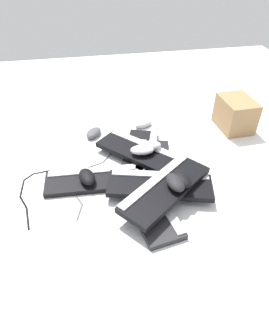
{
  "coord_description": "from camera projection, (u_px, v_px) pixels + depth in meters",
  "views": [
    {
      "loc": [
        0.13,
        1.06,
        0.9
      ],
      "look_at": [
        -0.06,
        0.04,
        0.04
      ],
      "focal_mm": 32.0,
      "sensor_mm": 36.0,
      "label": 1
    }
  ],
  "objects": [
    {
      "name": "keyboard_3",
      "position": [
        140.0,
        156.0,
        1.47
      ],
      "size": [
        0.28,
        0.46,
        0.03
      ],
      "color": "black",
      "rests_on": "ground"
    },
    {
      "name": "mouse_2",
      "position": [
        182.0,
        179.0,
        1.2
      ],
      "size": [
        0.09,
        0.12,
        0.04
      ],
      "primitive_type": "ellipsoid",
      "rotation": [
        0.0,
        0.0,
        4.96
      ],
      "color": "black",
      "rests_on": "keyboard_6"
    },
    {
      "name": "ground_plane",
      "position": [
        120.0,
        172.0,
        1.4
      ],
      "size": [
        3.2,
        3.2,
        0.0
      ],
      "primitive_type": "plane",
      "color": "white"
    },
    {
      "name": "keyboard_2",
      "position": [
        151.0,
        168.0,
        1.4
      ],
      "size": [
        0.26,
        0.46,
        0.03
      ],
      "color": "black",
      "rests_on": "ground"
    },
    {
      "name": "mouse_1",
      "position": [
        175.0,
        182.0,
        1.18
      ],
      "size": [
        0.08,
        0.12,
        0.04
      ],
      "primitive_type": "ellipsoid",
      "rotation": [
        0.0,
        0.0,
        4.82
      ],
      "color": "black",
      "rests_on": "keyboard_6"
    },
    {
      "name": "keyboard_4",
      "position": [
        160.0,
        185.0,
        1.26
      ],
      "size": [
        0.46,
        0.26,
        0.03
      ],
      "color": "black",
      "rests_on": "keyboard_1"
    },
    {
      "name": "cable_0",
      "position": [
        97.0,
        171.0,
        1.4
      ],
      "size": [
        0.41,
        0.47,
        0.01
      ],
      "color": "#59595B",
      "rests_on": "ground"
    },
    {
      "name": "keyboard_0",
      "position": [
        95.0,
        180.0,
        1.34
      ],
      "size": [
        0.45,
        0.17,
        0.03
      ],
      "color": "black",
      "rests_on": "ground"
    },
    {
      "name": "mouse_5",
      "position": [
        150.0,
        146.0,
        1.43
      ],
      "size": [
        0.11,
        0.07,
        0.04
      ],
      "primitive_type": "ellipsoid",
      "rotation": [
        0.0,
        0.0,
        0.0
      ],
      "color": "#B7B7BC",
      "rests_on": "keyboard_5"
    },
    {
      "name": "cardboard_box",
      "position": [
        235.0,
        114.0,
        1.65
      ],
      "size": [
        0.17,
        0.22,
        0.17
      ],
      "primitive_type": "cube",
      "rotation": [
        0.0,
        0.0,
        1.61
      ],
      "color": "#9E774C",
      "rests_on": "ground"
    },
    {
      "name": "keyboard_6",
      "position": [
        165.0,
        188.0,
        1.21
      ],
      "size": [
        0.44,
        0.39,
        0.03
      ],
      "color": "black",
      "rests_on": "keyboard_4"
    },
    {
      "name": "mouse_4",
      "position": [
        87.0,
        177.0,
        1.3
      ],
      "size": [
        0.09,
        0.12,
        0.04
      ],
      "primitive_type": "ellipsoid",
      "rotation": [
        0.0,
        0.0,
        1.81
      ],
      "color": "black",
      "rests_on": "keyboard_0"
    },
    {
      "name": "keyboard_1",
      "position": [
        147.0,
        202.0,
        1.23
      ],
      "size": [
        0.23,
        0.46,
        0.03
      ],
      "color": "#232326",
      "rests_on": "ground"
    },
    {
      "name": "mouse_6",
      "position": [
        94.0,
        133.0,
        1.62
      ],
      "size": [
        0.12,
        0.13,
        0.04
      ],
      "primitive_type": "ellipsoid",
      "rotation": [
        0.0,
        0.0,
        4.12
      ],
      "color": "#4C4C51",
      "rests_on": "ground"
    },
    {
      "name": "cable_1",
      "position": [
        32.0,
        190.0,
        1.29
      ],
      "size": [
        0.17,
        0.35,
        0.01
      ],
      "color": "black",
      "rests_on": "ground"
    },
    {
      "name": "mouse_3",
      "position": [
        143.0,
        123.0,
        1.7
      ],
      "size": [
        0.13,
        0.11,
        0.04
      ],
      "primitive_type": "ellipsoid",
      "rotation": [
        0.0,
        0.0,
        3.6
      ],
      "color": "#B7B7BC",
      "rests_on": "ground"
    },
    {
      "name": "keyboard_5",
      "position": [
        141.0,
        152.0,
        1.44
      ],
      "size": [
        0.41,
        0.42,
        0.03
      ],
      "color": "black",
      "rests_on": "keyboard_3"
    },
    {
      "name": "mouse_0",
      "position": [
        142.0,
        150.0,
        1.4
      ],
      "size": [
        0.12,
        0.08,
        0.04
      ],
      "primitive_type": "ellipsoid",
      "rotation": [
        0.0,
        0.0,
        6.18
      ],
      "color": "silver",
      "rests_on": "keyboard_5"
    }
  ]
}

